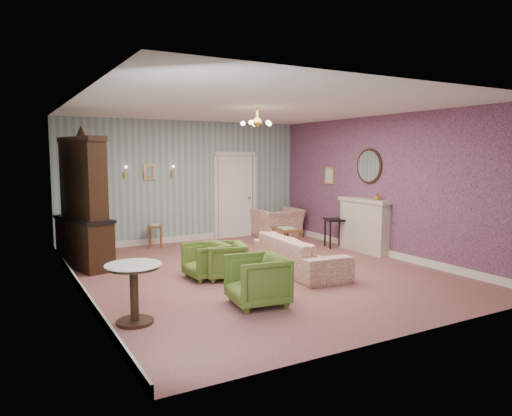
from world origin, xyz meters
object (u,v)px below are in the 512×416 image
coffee_table (286,237)px  fireplace (364,225)px  wingback_chair (278,218)px  olive_chair_b (225,259)px  olive_chair_a (257,278)px  side_table_black (335,233)px  olive_chair_c (206,259)px  sofa_chintz (299,248)px  pedestal_table (134,294)px  dresser (83,199)px

coffee_table → fireplace: bearing=-50.6°
wingback_chair → olive_chair_b: bearing=47.5°
olive_chair_a → coffee_table: 4.35m
coffee_table → side_table_black: size_ratio=1.28×
olive_chair_c → side_table_black: 3.79m
olive_chair_b → coffee_table: size_ratio=0.81×
sofa_chintz → coffee_table: size_ratio=2.60×
sofa_chintz → coffee_table: bearing=-22.1°
coffee_table → pedestal_table: (-4.37, -3.31, 0.17)m
fireplace → side_table_black: bearing=106.4°
olive_chair_a → wingback_chair: bearing=152.3°
fireplace → dresser: bearing=165.1°
olive_chair_a → sofa_chintz: (1.61, 1.31, 0.04)m
fireplace → pedestal_table: (-5.48, -1.97, -0.20)m
olive_chair_c → wingback_chair: 4.35m
dresser → side_table_black: 5.43m
olive_chair_a → dresser: 4.02m
olive_chair_b → wingback_chair: wingback_chair is taller
side_table_black → sofa_chintz: bearing=-143.4°
side_table_black → pedestal_table: bearing=-153.0°
olive_chair_a → dresser: dresser is taller
side_table_black → pedestal_table: 5.91m
olive_chair_b → fireplace: size_ratio=0.48×
olive_chair_b → coffee_table: (2.47, 1.90, -0.12)m
dresser → pedestal_table: dresser is taller
olive_chair_a → olive_chair_b: olive_chair_a is taller
olive_chair_b → coffee_table: bearing=143.3°
olive_chair_c → coffee_table: olive_chair_c is taller
olive_chair_c → side_table_black: size_ratio=1.02×
olive_chair_c → dresser: bearing=-141.2°
olive_chair_c → sofa_chintz: size_ratio=0.31×
pedestal_table → fireplace: bearing=19.7°
olive_chair_b → side_table_black: (3.36, 1.27, -0.01)m
wingback_chair → fireplace: fireplace is taller
sofa_chintz → pedestal_table: bearing=115.3°
dresser → side_table_black: size_ratio=3.91×
wingback_chair → pedestal_table: bearing=44.1°
sofa_chintz → fireplace: bearing=-65.8°
olive_chair_c → coffee_table: bearing=119.0°
olive_chair_c → sofa_chintz: 1.69m
fireplace → sofa_chintz: bearing=-161.0°
sofa_chintz → dresser: size_ratio=0.85×
coffee_table → wingback_chair: bearing=67.0°
olive_chair_c → dresser: dresser is taller
olive_chair_c → olive_chair_b: bearing=53.2°
sofa_chintz → dresser: (-3.31, 2.22, 0.86)m
olive_chair_c → sofa_chintz: sofa_chintz is taller
olive_chair_c → coffee_table: size_ratio=0.80×
side_table_black → olive_chair_a: bearing=-142.2°
sofa_chintz → wingback_chair: (1.58, 3.28, 0.06)m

